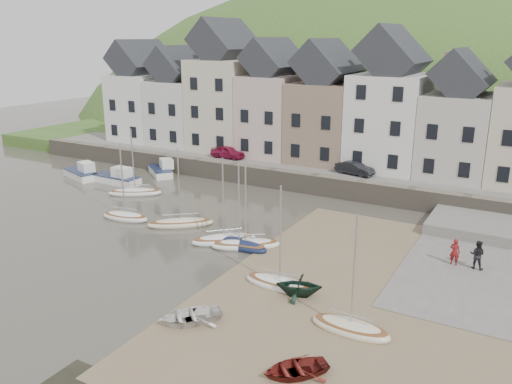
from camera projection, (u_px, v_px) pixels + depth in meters
The scene contains 26 objects.
ground at pixel (211, 259), 33.54m from camera, with size 160.00×160.00×0.00m, color #4C473B.
quay_land at pixel (366, 155), 60.01m from camera, with size 90.00×30.00×1.50m, color #405E25.
quay_street at pixel (329, 169), 50.19m from camera, with size 70.00×7.00×0.10m, color slate.
seawall at pixel (315, 184), 47.46m from camera, with size 70.00×1.20×1.80m, color slate.
beach at pixel (377, 299), 28.35m from camera, with size 18.00×26.00×0.06m, color #7D674C.
slipway at pixel (475, 261), 33.13m from camera, with size 8.00×18.00×0.12m, color slate.
hillside at pixel (382, 226), 91.10m from camera, with size 134.40×84.00×84.00m.
townhouse_terrace at pixel (362, 106), 50.63m from camera, with size 61.05×8.00×13.93m.
sailboat_0 at pixel (135, 192), 47.21m from camera, with size 4.94×3.87×6.32m.
sailboat_1 at pixel (125, 216), 40.79m from camera, with size 4.19×2.08×6.32m.
sailboat_2 at pixel (181, 223), 39.39m from camera, with size 4.86×4.33×6.32m.
sailboat_3 at pixel (224, 239), 36.20m from camera, with size 4.35×4.25×6.32m.
sailboat_4 at pixel (246, 244), 35.34m from camera, with size 4.77×3.92×6.32m.
sailboat_5 at pixel (239, 244), 35.39m from camera, with size 4.53×1.80×6.32m.
sailboat_6 at pixel (280, 283), 29.71m from camera, with size 4.35×1.56×6.32m.
sailboat_7 at pixel (351, 327), 25.17m from camera, with size 4.03×1.57×6.32m.
motorboat_0 at pixel (118, 178), 50.82m from camera, with size 5.23×1.88×1.70m.
motorboat_1 at pixel (82, 172), 52.78m from camera, with size 5.11×3.20×1.70m.
motorboat_2 at pixel (162, 169), 53.98m from camera, with size 4.51×4.12×1.70m.
rowboat_white at pixel (190, 316), 25.96m from camera, with size 2.27×3.18×0.66m, color white.
rowboat_green at pixel (299, 285), 28.50m from camera, with size 2.19×2.54×1.34m, color black.
rowboat_red at pixel (295, 369), 21.90m from camera, with size 2.06×2.88×0.60m, color maroon.
person_red at pixel (455, 252), 32.26m from camera, with size 0.63×0.41×1.72m, color maroon.
person_dark at pixel (477, 255), 31.69m from camera, with size 0.89×0.69×1.83m, color black.
car_left at pixel (228, 152), 54.36m from camera, with size 1.51×3.76×1.28m, color maroon.
car_right at pixel (355, 168), 47.82m from camera, with size 1.28×3.67×1.21m, color black.
Camera 1 is at (17.76, -25.43, 13.81)m, focal length 36.33 mm.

